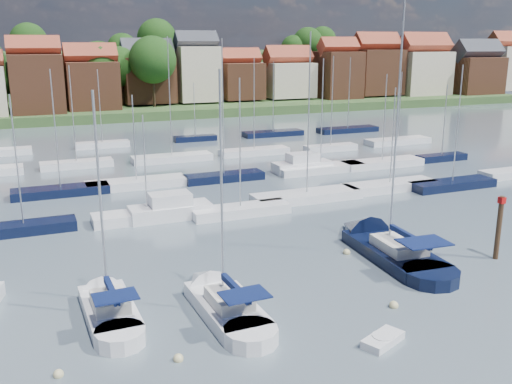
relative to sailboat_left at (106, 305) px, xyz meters
name	(u,v)px	position (x,y,z in m)	size (l,w,h in m)	color
ground	(173,168)	(12.94, 35.79, -0.36)	(260.00, 260.00, 0.00)	#485662
sailboat_left	(106,305)	(0.00, 0.00, 0.00)	(2.85, 9.93, 13.50)	white
sailboat_centre	(219,300)	(6.09, -1.88, 0.00)	(3.19, 10.83, 14.63)	white
sailboat_navy	(379,244)	(20.04, 2.61, -0.02)	(4.51, 14.03, 19.04)	black
tender	(383,340)	(12.42, -9.04, -0.16)	(2.69, 2.03, 0.53)	white
timber_piling	(497,240)	(26.52, -2.18, 1.02)	(0.40, 0.40, 6.81)	#4C331E
buoy_a	(59,376)	(-2.99, -5.91, -0.36)	(0.48, 0.48, 0.48)	beige
buoy_b	(178,360)	(2.42, -6.68, -0.36)	(0.50, 0.50, 0.50)	beige
buoy_c	(254,329)	(6.94, -5.19, -0.36)	(0.43, 0.43, 0.43)	#D85914
buoy_d	(393,307)	(15.36, -5.83, -0.36)	(0.54, 0.54, 0.54)	beige
buoy_e	(346,254)	(17.30, 2.62, -0.36)	(0.53, 0.53, 0.53)	beige
marina_field	(200,171)	(14.85, 30.94, 0.07)	(79.62, 41.41, 15.93)	white
far_shore_town	(95,81)	(15.17, 128.45, 4.24)	(212.46, 90.00, 22.27)	#375329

